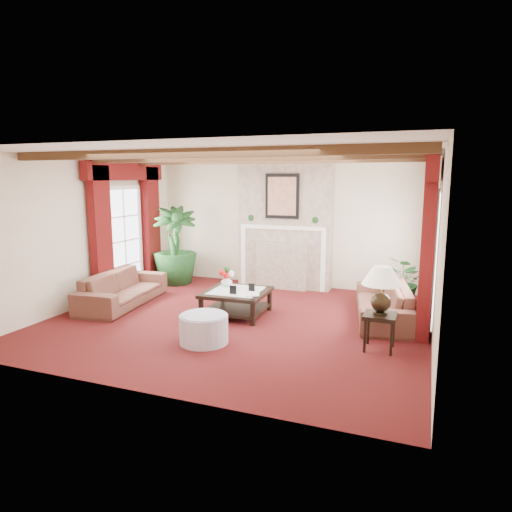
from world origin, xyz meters
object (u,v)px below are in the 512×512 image
at_px(sofa_left, 122,283).
at_px(side_table, 379,332).
at_px(ottoman, 204,329).
at_px(sofa_right, 383,296).
at_px(coffee_table, 236,303).
at_px(potted_palm, 175,262).

height_order(sofa_left, side_table, sofa_left).
relative_size(side_table, ottoman, 0.73).
bearing_deg(side_table, ottoman, -165.32).
distance_m(sofa_right, ottoman, 3.05).
bearing_deg(sofa_right, ottoman, -58.21).
xyz_separation_m(coffee_table, ottoman, (0.10, -1.39, -0.01)).
xyz_separation_m(sofa_right, ottoman, (-2.27, -2.03, -0.20)).
xyz_separation_m(sofa_left, potted_palm, (0.02, 1.84, 0.07)).
xyz_separation_m(side_table, ottoman, (-2.36, -0.62, -0.05)).
bearing_deg(sofa_right, coffee_table, -84.94).
xyz_separation_m(sofa_right, potted_palm, (-4.57, 1.06, 0.08)).
bearing_deg(side_table, coffee_table, 162.55).
height_order(coffee_table, side_table, side_table).
height_order(coffee_table, ottoman, coffee_table).
bearing_deg(sofa_left, sofa_right, -87.05).
height_order(sofa_left, coffee_table, sofa_left).
distance_m(sofa_left, ottoman, 2.64).
distance_m(sofa_right, potted_palm, 4.69).
bearing_deg(potted_palm, side_table, -27.86).
relative_size(sofa_left, side_table, 4.23).
height_order(potted_palm, side_table, potted_palm).
distance_m(sofa_left, potted_palm, 1.84).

